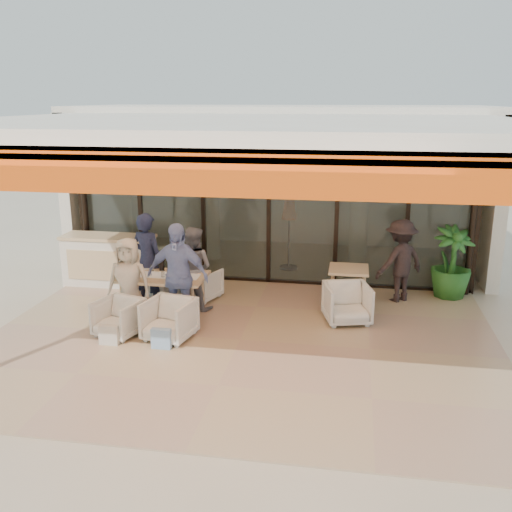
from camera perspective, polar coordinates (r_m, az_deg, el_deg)
The scene contains 21 objects.
ground at distance 9.05m, azimuth -1.61°, elevation -8.52°, with size 70.00×70.00×0.00m, color #C6B293.
terrace_floor at distance 9.05m, azimuth -1.61°, elevation -8.49°, with size 8.00×6.00×0.01m, color tan.
terrace_structure at distance 8.02m, azimuth -2.17°, elevation 12.39°, with size 8.00×6.00×3.40m.
glass_storefront at distance 11.42m, azimuth 1.30°, elevation 4.98°, with size 8.08×0.10×3.20m.
interior_block at distance 13.60m, azimuth 2.82°, elevation 9.35°, with size 9.05×3.62×3.52m.
host_counter at distance 11.88m, azimuth -14.46°, elevation -0.39°, with size 1.85×0.65×1.04m.
dining_table at distance 9.96m, azimuth -9.39°, elevation -2.22°, with size 1.50×0.90×0.93m.
chair_far_left at distance 11.05m, azimuth -9.74°, elevation -2.48°, with size 0.61×0.57×0.63m, color silver.
chair_far_right at distance 10.80m, azimuth -5.54°, elevation -2.67°, with size 0.64×0.60×0.66m, color silver.
chair_near_left at distance 9.38m, azimuth -13.58°, elevation -5.85°, with size 0.66×0.61×0.68m, color silver.
chair_near_right at distance 9.08m, azimuth -8.69°, elevation -6.13°, with size 0.71×0.66×0.73m, color silver.
diner_navy at distance 10.45m, azimuth -10.78°, elevation -0.41°, with size 0.63×0.42×1.74m, color #171B32.
diner_grey at distance 10.22m, azimuth -6.33°, elevation -1.23°, with size 0.74×0.57×1.52m, color slate.
diner_cream at distance 9.68m, azimuth -12.58°, elevation -2.54°, with size 0.73×0.48×1.49m, color beige.
diner_periwinkle at distance 9.36m, azimuth -7.86°, elevation -2.03°, with size 1.04×0.43×1.78m, color #707FBA.
tote_bag_cream at distance 9.11m, azimuth -14.50°, elevation -7.72°, with size 0.30×0.10×0.34m, color silver.
tote_bag_blue at distance 8.81m, azimuth -9.45°, elevation -8.23°, with size 0.30×0.10×0.34m, color #99BFD8.
side_table at distance 10.39m, azimuth 9.24°, elevation -1.76°, with size 0.70×0.70×0.74m.
side_chair at distance 9.76m, azimuth 9.11°, elevation -4.53°, with size 0.73×0.68×0.75m, color silver.
standing_woman at distance 10.84m, azimuth 14.21°, elevation -0.50°, with size 1.01×0.58×1.57m, color black.
potted_palm at distance 11.36m, azimuth 18.96°, elevation -0.64°, with size 0.77×0.77×1.38m, color #1E5919.
Camera 1 is at (1.65, -8.10, 3.68)m, focal length 40.00 mm.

